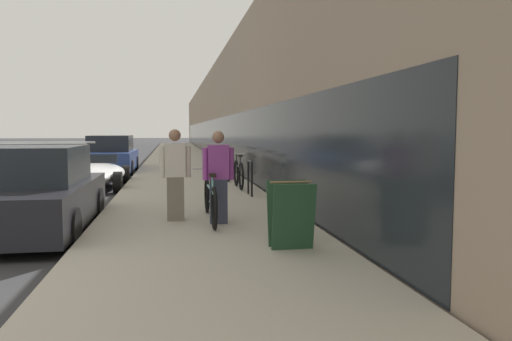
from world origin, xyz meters
The scene contains 13 objects.
sidewalk_slab centered at (5.05, 21.00, 0.08)m, with size 3.68×70.00×0.16m.
storefront_facade centered at (11.93, 29.00, 2.72)m, with size 10.01×70.00×5.44m.
tandem_bicycle centered at (5.22, 2.24, 0.53)m, with size 0.52×2.36×0.87m.
person_rider centered at (5.34, 1.95, 0.94)m, with size 0.53×0.21×1.56m.
person_bystander centered at (4.62, 2.34, 0.95)m, with size 0.54×0.21×1.59m.
bike_rack_hoop centered at (6.42, 5.43, 0.67)m, with size 0.05×0.60×0.84m.
cruiser_bike_nearest centered at (6.35, 7.00, 0.55)m, with size 0.52×1.76×0.93m.
cruiser_bike_middle centered at (6.26, 9.33, 0.55)m, with size 0.52×1.88×0.95m.
cruiser_bike_farthest centered at (6.44, 11.45, 0.56)m, with size 0.52×1.76×0.97m.
sandwich_board_sign centered at (6.12, 0.02, 0.61)m, with size 0.56×0.56×0.90m.
parked_sedan_curbside centered at (2.28, 2.42, 0.66)m, with size 1.89×4.17×1.53m.
vintage_roadster_curbside centered at (2.29, 8.89, 0.43)m, with size 1.83×4.39×0.99m.
parked_sedan_far centered at (2.14, 14.39, 0.69)m, with size 1.93×4.79×1.52m.
Camera 1 is at (4.58, -6.38, 1.72)m, focal length 35.00 mm.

